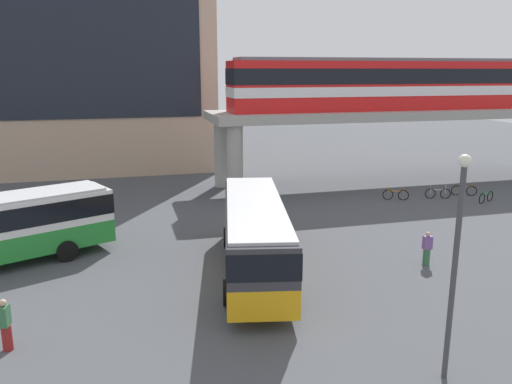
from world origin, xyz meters
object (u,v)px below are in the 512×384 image
(train, at_px, (388,84))
(bicycle_orange, at_px, (396,195))
(bicycle_silver, at_px, (438,193))
(bicycle_green, at_px, (486,197))
(bicycle_brown, at_px, (464,190))
(station_building, at_px, (41,65))
(pedestrian_near_building, at_px, (6,326))
(bus_main, at_px, (255,230))
(pedestrian_by_bike_rack, at_px, (427,249))

(train, height_order, bicycle_orange, train)
(bicycle_silver, bearing_deg, bicycle_orange, 172.56)
(bicycle_green, distance_m, bicycle_orange, 6.01)
(train, bearing_deg, bicycle_silver, -74.71)
(bicycle_silver, height_order, bicycle_green, same)
(bicycle_orange, bearing_deg, bicycle_brown, -1.13)
(station_building, distance_m, bicycle_orange, 32.85)
(bicycle_green, distance_m, pedestrian_near_building, 30.21)
(train, distance_m, bicycle_brown, 9.70)
(bicycle_silver, distance_m, bicycle_orange, 3.09)
(bus_main, distance_m, bicycle_green, 20.08)
(bicycle_brown, relative_size, pedestrian_near_building, 0.94)
(bicycle_silver, xyz_separation_m, bicycle_brown, (2.35, 0.29, 0.00))
(bicycle_brown, distance_m, pedestrian_by_bike_rack, 15.15)
(bus_main, height_order, bicycle_green, bus_main)
(bicycle_brown, height_order, pedestrian_near_building, pedestrian_near_building)
(bus_main, bearing_deg, station_building, 111.99)
(station_building, xyz_separation_m, pedestrian_by_bike_rack, (19.93, -30.88, -8.45))
(bus_main, relative_size, bicycle_green, 6.76)
(station_building, bearing_deg, bicycle_green, -35.70)
(train, relative_size, bicycle_orange, 14.69)
(pedestrian_near_building, bearing_deg, bus_main, 24.13)
(station_building, relative_size, pedestrian_near_building, 16.82)
(train, height_order, bicycle_brown, train)
(bicycle_silver, xyz_separation_m, pedestrian_by_bike_rack, (-7.93, -10.83, 0.38))
(train, height_order, bicycle_silver, train)
(train, distance_m, bus_main, 21.59)
(bicycle_brown, xyz_separation_m, pedestrian_by_bike_rack, (-10.28, -11.13, 0.38))
(bus_main, relative_size, pedestrian_near_building, 6.44)
(train, height_order, bicycle_green, train)
(bicycle_green, bearing_deg, bus_main, -156.64)
(bus_main, bearing_deg, bicycle_brown, 28.87)
(bicycle_green, bearing_deg, pedestrian_by_bike_rack, -139.19)
(pedestrian_near_building, bearing_deg, station_building, 94.59)
(bicycle_brown, height_order, pedestrian_by_bike_rack, pedestrian_by_bike_rack)
(station_building, height_order, bicycle_orange, station_building)
(station_building, xyz_separation_m, bicycle_green, (30.39, -21.84, -8.83))
(bicycle_green, relative_size, pedestrian_near_building, 0.95)
(bicycle_brown, relative_size, pedestrian_by_bike_rack, 1.04)
(bicycle_green, relative_size, bicycle_orange, 1.00)
(bicycle_green, distance_m, pedestrian_by_bike_rack, 13.83)
(bicycle_orange, bearing_deg, bus_main, -141.57)
(station_building, relative_size, bicycle_silver, 17.09)
(bicycle_brown, xyz_separation_m, pedestrian_near_building, (-27.49, -14.20, 0.47))
(bicycle_green, relative_size, bicycle_brown, 1.02)
(train, distance_m, bicycle_orange, 9.02)
(bicycle_green, bearing_deg, pedestrian_near_building, -156.38)
(bicycle_silver, xyz_separation_m, pedestrian_near_building, (-25.14, -13.90, 0.47))
(bicycle_brown, bearing_deg, bus_main, -151.13)
(pedestrian_near_building, relative_size, pedestrian_by_bike_rack, 1.11)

